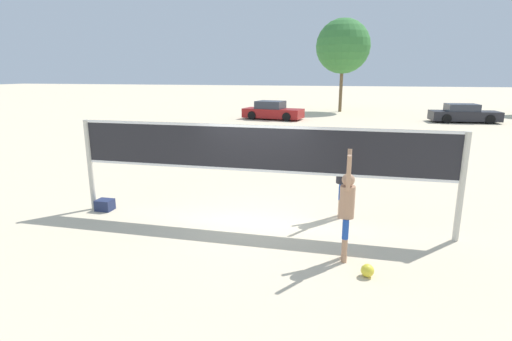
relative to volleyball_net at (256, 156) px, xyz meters
name	(u,v)px	position (x,y,z in m)	size (l,w,h in m)	color
ground_plane	(256,223)	(0.00, 0.00, -1.63)	(200.00, 200.00, 0.00)	beige
volleyball_net	(256,156)	(0.00, 0.00, 0.00)	(8.88, 0.13, 2.34)	beige
player_spiker	(347,205)	(2.08, -1.48, -0.52)	(0.28, 0.70, 2.11)	tan
player_blocker	(342,173)	(1.94, 0.89, -0.50)	(0.28, 0.71, 2.14)	tan
volleyball	(367,271)	(2.50, -2.05, -1.52)	(0.23, 0.23, 0.23)	yellow
gear_bag	(105,205)	(-4.04, -0.03, -1.49)	(0.41, 0.35, 0.28)	navy
parked_car_near	(464,114)	(9.89, 22.65, -1.04)	(4.72, 2.14, 1.31)	#232328
parked_car_mid	(272,111)	(-3.81, 21.32, -1.02)	(4.71, 2.52, 1.38)	maroon
tree_right_cluster	(343,46)	(1.01, 28.76, 4.08)	(4.74, 4.74, 8.10)	brown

